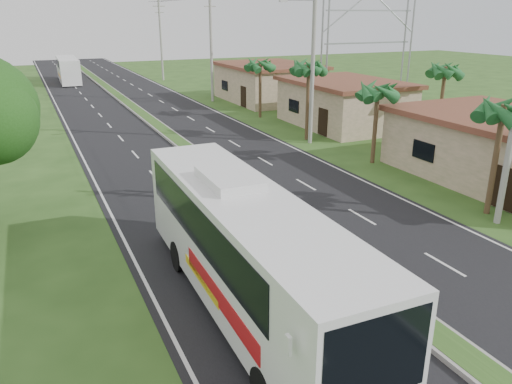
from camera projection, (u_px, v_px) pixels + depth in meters
name	position (u px, v px, depth m)	size (l,w,h in m)	color
ground	(366.00, 285.00, 16.79)	(180.00, 180.00, 0.00)	#2C4C1C
road_asphalt	(187.00, 149.00, 33.88)	(14.00, 160.00, 0.02)	black
median_strip	(187.00, 148.00, 33.85)	(1.20, 160.00, 0.18)	gray
lane_edge_left	(84.00, 160.00, 31.23)	(0.12, 160.00, 0.01)	silver
lane_edge_right	(275.00, 139.00, 36.54)	(0.12, 160.00, 0.01)	silver
shop_mid	(344.00, 103.00, 40.52)	(7.60, 10.60, 3.67)	#998967
shop_far	(268.00, 82.00, 52.46)	(8.60, 11.60, 3.82)	#998967
palm_verge_a	(503.00, 110.00, 21.33)	(2.40, 2.40, 5.45)	#473321
palm_verge_b	(378.00, 91.00, 29.31)	(2.40, 2.40, 5.05)	#473321
palm_verge_c	(309.00, 68.00, 34.80)	(2.40, 2.40, 5.85)	#473321
palm_verge_d	(260.00, 65.00, 42.88)	(2.40, 2.40, 5.25)	#473321
palm_behind_shop	(445.00, 70.00, 34.89)	(2.40, 2.40, 5.65)	#473321
utility_pole_b	(313.00, 52.00, 33.43)	(3.20, 0.28, 12.00)	gray
utility_pole_c	(211.00, 45.00, 50.74)	(1.60, 0.28, 11.00)	gray
utility_pole_d	(161.00, 40.00, 67.92)	(1.60, 0.28, 10.50)	gray
billboard_lattice	(368.00, 34.00, 48.86)	(10.18, 1.18, 12.07)	gray
coach_bus_main	(245.00, 244.00, 14.72)	(2.84, 12.56, 4.04)	silver
coach_bus_far	(68.00, 68.00, 66.84)	(2.73, 11.13, 3.22)	white
motorcyclist	(205.00, 179.00, 24.68)	(1.70, 1.03, 2.42)	black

